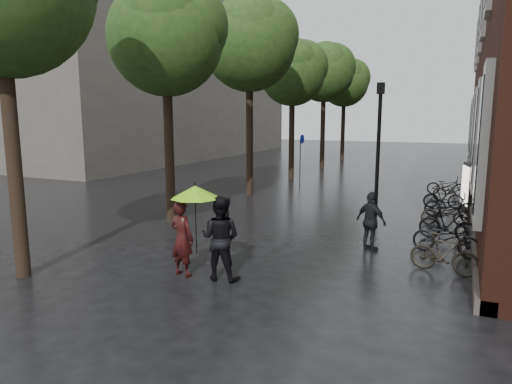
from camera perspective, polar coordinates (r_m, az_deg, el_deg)
The scene contains 11 objects.
ground at distance 8.58m, azimuth -14.91°, elevation -16.01°, with size 120.00×120.00×0.00m, color black.
bg_building at distance 43.49m, azimuth -14.48°, elevation 13.69°, with size 16.00×30.00×14.00m, color #47423D.
street_trees at distance 23.77m, azimuth 2.07°, elevation 16.05°, with size 4.33×34.03×8.91m.
person_burgundy at distance 10.62m, azimuth -9.23°, elevation -5.71°, with size 0.64×0.42×1.76m, color black.
person_black at distance 10.26m, azimuth -4.48°, elevation -5.75°, with size 0.93×0.72×1.91m, color black.
lime_umbrella at distance 10.19m, azimuth -7.61°, elevation 0.00°, with size 1.12×1.12×1.64m.
pedestrian_walking at distance 12.77m, azimuth 14.18°, elevation -3.59°, with size 0.96×0.40×1.63m, color black.
parked_bicycles at distance 17.23m, azimuth 22.83°, elevation -1.90°, with size 2.11×12.16×1.01m.
ad_lightbox at distance 19.47m, azimuth 25.04°, elevation 0.59°, with size 0.28×1.21×1.83m.
lamp_post at distance 16.78m, azimuth 15.09°, elevation 6.66°, with size 0.25×0.25×4.78m.
cycle_sign at distance 24.68m, azimuth 5.64°, elevation 5.08°, with size 0.14×0.48×2.64m.
Camera 1 is at (5.02, -5.92, 3.66)m, focal length 32.00 mm.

